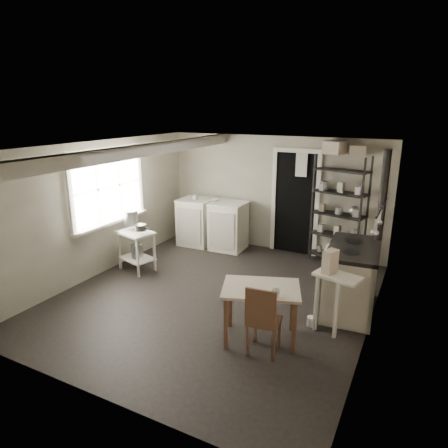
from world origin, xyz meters
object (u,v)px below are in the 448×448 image
at_px(base_cabinets, 212,225).
at_px(chair, 264,315).
at_px(shelf_rack, 339,214).
at_px(stockpot, 131,218).
at_px(work_table, 260,312).
at_px(flour_sack, 334,255).
at_px(prep_table, 137,249).
at_px(stove, 351,282).

height_order(base_cabinets, chair, base_cabinets).
bearing_deg(shelf_rack, stockpot, -136.36).
bearing_deg(base_cabinets, work_table, -53.59).
bearing_deg(stockpot, base_cabinets, 66.60).
height_order(shelf_rack, flour_sack, shelf_rack).
distance_m(base_cabinets, work_table, 3.58).
distance_m(stockpot, chair, 3.40).
xyz_separation_m(prep_table, flour_sack, (3.12, 1.76, -0.16)).
bearing_deg(shelf_rack, flour_sack, -70.20).
relative_size(prep_table, stockpot, 2.71).
distance_m(base_cabinets, stove, 3.44).
relative_size(chair, flour_sack, 1.83).
bearing_deg(prep_table, stove, 3.67).
distance_m(prep_table, flour_sack, 3.58).
height_order(chair, flour_sack, chair).
relative_size(prep_table, stove, 0.59).
bearing_deg(flour_sack, shelf_rack, 97.09).
bearing_deg(prep_table, stockpot, 154.11).
bearing_deg(shelf_rack, base_cabinets, -161.20).
xyz_separation_m(stockpot, stove, (3.81, 0.17, -0.50)).
bearing_deg(base_cabinets, shelf_rack, 4.00).
relative_size(shelf_rack, chair, 2.29).
distance_m(stockpot, work_table, 3.21).
xyz_separation_m(stockpot, flour_sack, (3.26, 1.69, -0.70)).
distance_m(base_cabinets, flour_sack, 2.55).
bearing_deg(chair, base_cabinets, 122.74).
relative_size(base_cabinets, work_table, 1.59).
bearing_deg(chair, shelf_rack, 82.21).
distance_m(chair, flour_sack, 3.06).
bearing_deg(base_cabinets, chair, -54.05).
bearing_deg(prep_table, shelf_rack, 33.02).
bearing_deg(shelf_rack, work_table, -82.49).
bearing_deg(prep_table, work_table, -20.78).
xyz_separation_m(prep_table, stockpot, (-0.14, 0.07, 0.54)).
relative_size(stockpot, work_table, 0.28).
height_order(prep_table, work_table, prep_table).
relative_size(base_cabinets, chair, 1.69).
xyz_separation_m(stove, chair, (-0.73, -1.52, 0.04)).
distance_m(prep_table, stove, 3.68).
bearing_deg(chair, stove, 59.21).
xyz_separation_m(shelf_rack, flour_sack, (0.03, -0.25, -0.71)).
distance_m(shelf_rack, stove, 1.93).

